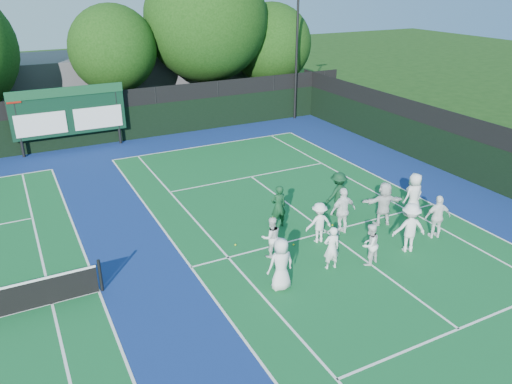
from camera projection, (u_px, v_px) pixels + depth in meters
name	position (u px, v px, depth m)	size (l,w,h in m)	color
ground	(342.00, 244.00, 18.21)	(120.00, 120.00, 0.00)	#16370F
court_apron	(176.00, 271.00, 16.51)	(34.00, 32.00, 0.01)	navy
near_court	(326.00, 232.00, 19.02)	(11.05, 23.85, 0.01)	#125929
back_fence	(88.00, 122.00, 28.20)	(34.00, 0.08, 3.00)	black
divider_fence_right	(495.00, 162.00, 22.26)	(0.08, 32.00, 3.00)	black
scoreboard	(68.00, 112.00, 27.11)	(6.00, 0.21, 3.55)	black
clubhouse	(124.00, 80.00, 36.14)	(18.00, 6.00, 4.00)	#535357
light_pole_right	(298.00, 22.00, 31.64)	(1.20, 0.30, 10.12)	black
tree_c	(115.00, 51.00, 30.91)	(5.38, 5.38, 7.53)	black
tree_d	(208.00, 23.00, 32.96)	(8.09, 8.09, 10.37)	black
tree_e	(272.00, 46.00, 35.73)	(5.70, 5.70, 7.36)	black
tennis_ball_0	(294.00, 245.00, 18.08)	(0.07, 0.07, 0.07)	#C9D318
tennis_ball_1	(332.00, 225.00, 19.49)	(0.07, 0.07, 0.07)	#C9D318
tennis_ball_3	(235.00, 245.00, 18.07)	(0.07, 0.07, 0.07)	#C9D318
tennis_ball_4	(273.00, 218.00, 20.09)	(0.07, 0.07, 0.07)	#C9D318
player_front_0	(281.00, 264.00, 15.29)	(0.85, 0.55, 1.74)	silver
player_front_1	(332.00, 248.00, 16.40)	(0.56, 0.37, 1.54)	white
player_front_2	(370.00, 244.00, 16.67)	(0.72, 0.56, 1.49)	white
player_front_3	(410.00, 228.00, 17.41)	(1.18, 0.68, 1.82)	white
player_front_4	(438.00, 217.00, 18.34)	(0.99, 0.41, 1.69)	white
player_back_0	(271.00, 237.00, 17.12)	(0.73, 0.56, 1.49)	white
player_back_1	(319.00, 223.00, 18.07)	(1.00, 0.57, 1.55)	white
player_back_2	(343.00, 211.00, 18.62)	(1.08, 0.45, 1.85)	white
player_back_3	(384.00, 204.00, 19.30)	(1.64, 0.52, 1.77)	silver
player_back_4	(414.00, 195.00, 19.98)	(0.90, 0.58, 1.83)	silver
coach_left	(278.00, 206.00, 19.12)	(0.63, 0.41, 1.72)	#103B1E
coach_right	(338.00, 194.00, 20.08)	(1.19, 0.68, 1.84)	#0E341B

